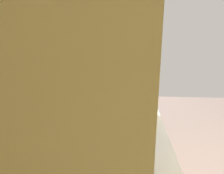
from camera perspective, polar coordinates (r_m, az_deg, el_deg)
The scene contains 6 objects.
wall_back at distance 1.99m, azimuth -6.54°, elevation 4.87°, with size 4.46×0.12×2.73m, color beige.
upper_cabinets at distance 1.51m, azimuth -1.13°, elevation 20.33°, with size 2.54×0.34×0.70m.
oven_range at distance 3.76m, azimuth 4.02°, elevation -4.00°, with size 0.64×0.65×1.11m.
microwave at distance 1.58m, azimuth 3.38°, elevation -7.96°, with size 0.52×0.40×0.33m.
bowl at distance 2.11m, azimuth 6.98°, elevation -6.06°, with size 0.14×0.14×0.05m.
kettle at distance 2.41m, azimuth 6.63°, elevation -1.92°, with size 0.15×0.11×0.18m.
Camera 1 is at (-1.92, 1.20, 1.72)m, focal length 33.60 mm.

